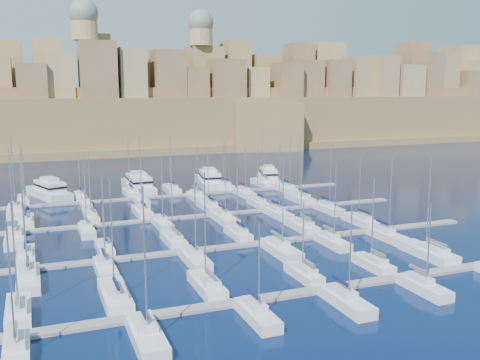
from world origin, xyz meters
name	(u,v)px	position (x,y,z in m)	size (l,w,h in m)	color
ground	(229,228)	(0.00, 0.00, 0.00)	(600.00, 600.00, 0.00)	#021032
pontoon_near	(320,290)	(0.00, -34.00, 0.20)	(84.00, 2.00, 0.40)	slate
pontoon_mid_near	(254,244)	(0.00, -12.00, 0.20)	(84.00, 2.00, 0.40)	slate
pontoon_mid_far	(212,215)	(0.00, 10.00, 0.20)	(84.00, 2.00, 0.40)	slate
pontoon_far	(184,195)	(0.00, 32.00, 0.20)	(84.00, 2.00, 0.40)	slate
sailboat_0	(19,311)	(-35.82, -28.57, 0.74)	(2.73, 9.09, 13.61)	silver
sailboat_1	(115,296)	(-24.97, -27.98, 0.77)	(3.09, 10.29, 15.54)	silver
sailboat_2	(207,285)	(-13.44, -28.52, 0.76)	(2.76, 9.19, 15.63)	silver
sailboat_3	(304,274)	(0.20, -29.19, 0.71)	(2.35, 7.82, 11.04)	silver
sailboat_4	(373,264)	(11.41, -29.09, 0.73)	(2.41, 8.03, 13.34)	silver
sailboat_5	(429,252)	(22.46, -27.80, 0.77)	(3.19, 10.65, 15.96)	silver
sailboat_6	(16,353)	(-35.84, -38.97, 0.74)	(2.45, 8.15, 14.04)	silver
sailboat_7	(146,335)	(-23.55, -39.74, 0.77)	(2.91, 9.72, 16.62)	silver
sailboat_8	(257,314)	(-10.97, -39.07, 0.72)	(2.51, 8.36, 11.64)	silver
sailboat_9	(346,301)	(0.38, -39.37, 0.73)	(2.69, 8.98, 12.66)	silver
sailboat_10	(423,287)	(12.03, -39.01, 0.72)	(2.47, 8.23, 12.01)	silver
sailboat_12	(26,255)	(-35.16, -6.85, 0.74)	(2.56, 8.53, 14.32)	silver
sailboat_13	(105,248)	(-23.59, -7.19, 0.72)	(2.35, 7.83, 11.95)	silver
sailboat_14	(174,240)	(-12.28, -6.63, 0.75)	(2.69, 8.96, 14.36)	silver
sailboat_15	(238,234)	(-0.87, -6.98, 0.72)	(2.48, 8.26, 12.36)	silver
sailboat_16	(302,226)	(11.88, -6.48, 0.75)	(2.78, 9.28, 14.75)	silver
sailboat_17	(360,220)	(24.27, -6.56, 0.74)	(2.73, 9.10, 13.05)	silver
sailboat_18	(28,279)	(-34.81, -17.77, 0.76)	(2.93, 9.78, 15.23)	silver
sailboat_19	(105,268)	(-24.76, -17.21, 0.74)	(2.59, 8.63, 14.14)	silver
sailboat_20	(195,258)	(-11.85, -17.53, 0.75)	(2.79, 9.30, 14.39)	silver
sailboat_21	(281,249)	(2.03, -17.95, 0.76)	(3.04, 10.15, 15.05)	silver
sailboat_22	(332,241)	(11.82, -17.12, 0.74)	(2.54, 8.45, 13.81)	silver
sailboat_23	(387,235)	(22.47, -17.28, 0.75)	(2.63, 8.77, 14.71)	silver
sailboat_24	(26,221)	(-35.24, 15.49, 0.76)	(2.76, 9.21, 15.41)	silver
sailboat_25	(91,217)	(-23.35, 15.06, 0.73)	(2.50, 8.33, 13.32)	silver
sailboat_26	(142,212)	(-13.15, 15.70, 0.77)	(2.89, 9.63, 16.63)	silver
sailboat_27	(209,206)	(1.17, 15.67, 0.75)	(2.88, 9.59, 13.88)	silver
sailboat_28	(258,203)	(12.27, 14.86, 0.73)	(2.38, 7.93, 13.07)	silver
sailboat_29	(300,198)	(23.14, 15.90, 0.77)	(3.01, 10.04, 16.02)	silver
sailboat_30	(15,238)	(-36.95, 3.87, 0.77)	(3.16, 10.52, 16.33)	silver
sailboat_31	(87,230)	(-25.20, 4.94, 0.73)	(2.50, 8.34, 13.23)	silver
sailboat_32	(162,223)	(-11.50, 4.96, 0.73)	(2.49, 8.30, 13.46)	silver
sailboat_33	(224,218)	(0.58, 4.26, 0.77)	(2.91, 9.71, 16.21)	silver
sailboat_34	(278,213)	(12.17, 4.51, 0.75)	(2.77, 9.22, 14.93)	silver
sailboat_35	(328,208)	(23.87, 4.61, 0.75)	(2.70, 9.00, 14.74)	silver
sailboat_36	(23,200)	(-35.96, 37.19, 0.74)	(2.58, 8.60, 13.67)	silver
sailboat_37	(81,196)	(-23.53, 36.94, 0.71)	(2.43, 8.08, 11.35)	silver
sailboat_38	(130,192)	(-11.95, 37.20, 0.74)	(2.59, 8.62, 14.00)	silver
sailboat_39	(172,189)	(-1.55, 37.73, 0.75)	(2.91, 9.70, 14.58)	silver
sailboat_40	(224,186)	(12.33, 37.49, 0.74)	(2.76, 9.22, 13.04)	silver
sailboat_41	(263,183)	(23.40, 37.90, 0.76)	(3.01, 10.04, 14.99)	silver
sailboat_42	(16,211)	(-37.30, 25.74, 0.78)	(3.23, 10.78, 16.57)	silver
sailboat_43	(86,204)	(-23.23, 27.46, 0.72)	(2.18, 7.26, 12.14)	silver
sailboat_44	(141,200)	(-11.20, 26.96, 0.72)	(2.49, 8.30, 11.92)	silver
sailboat_45	(197,197)	(1.74, 26.59, 0.74)	(2.71, 9.05, 13.57)	silver
sailboat_46	(245,193)	(13.68, 26.56, 0.73)	(2.73, 9.11, 12.04)	silver
sailboat_47	(289,190)	(25.46, 26.45, 0.75)	(2.80, 9.33, 14.63)	silver
motor_yacht_a	(49,191)	(-30.22, 41.51, 1.73)	(10.36, 17.35, 5.25)	silver
motor_yacht_b	(138,184)	(-8.90, 42.55, 1.73)	(5.72, 18.86, 5.25)	silver
motor_yacht_c	(209,180)	(9.83, 42.01, 1.73)	(8.06, 18.33, 5.25)	silver
motor_yacht_d	(268,177)	(26.37, 40.89, 1.73)	(8.78, 16.03, 5.25)	silver
fortified_city	(110,113)	(-0.19, 155.26, 14.74)	(460.00, 108.95, 59.52)	brown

